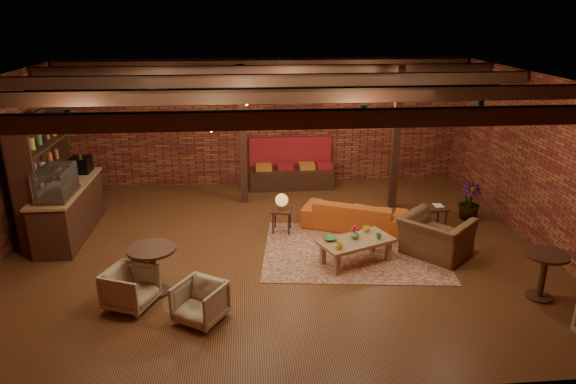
{
  "coord_description": "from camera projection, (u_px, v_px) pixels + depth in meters",
  "views": [
    {
      "loc": [
        -0.54,
        -8.88,
        4.34
      ],
      "look_at": [
        0.23,
        0.2,
        1.07
      ],
      "focal_mm": 32.0,
      "sensor_mm": 36.0,
      "label": 1
    }
  ],
  "objects": [
    {
      "name": "ceiling_beams",
      "position": [
        276.0,
        86.0,
        8.8
      ],
      "size": [
        9.8,
        6.4,
        0.22
      ],
      "primitive_type": null,
      "color": "black",
      "rests_on": "ceiling"
    },
    {
      "name": "plant_counter",
      "position": [
        73.0,
        174.0,
        10.23
      ],
      "size": [
        0.35,
        0.39,
        0.3
      ],
      "primitive_type": "imported",
      "color": "#337F33",
      "rests_on": "service_counter"
    },
    {
      "name": "side_table_book",
      "position": [
        434.0,
        208.0,
        10.48
      ],
      "size": [
        0.5,
        0.5,
        0.56
      ],
      "rotation": [
        0.0,
        0.0,
        0.04
      ],
      "color": "black",
      "rests_on": "floor"
    },
    {
      "name": "floor",
      "position": [
        277.0,
        248.0,
        9.84
      ],
      "size": [
        10.0,
        10.0,
        0.0
      ],
      "primitive_type": "plane",
      "color": "#36190D",
      "rests_on": "ground"
    },
    {
      "name": "shelving_hutch",
      "position": [
        45.0,
        177.0,
        10.11
      ],
      "size": [
        0.52,
        2.0,
        2.4
      ],
      "primitive_type": null,
      "color": "black",
      "rests_on": "ground"
    },
    {
      "name": "wall_back",
      "position": [
        266.0,
        123.0,
        13.05
      ],
      "size": [
        10.0,
        0.02,
        3.2
      ],
      "primitive_type": "cube",
      "color": "maroon",
      "rests_on": "ground"
    },
    {
      "name": "ceiling_pipe",
      "position": [
        271.0,
        87.0,
        10.38
      ],
      "size": [
        9.6,
        0.12,
        0.12
      ],
      "primitive_type": "cylinder",
      "rotation": [
        0.0,
        1.57,
        0.0
      ],
      "color": "black",
      "rests_on": "ceiling"
    },
    {
      "name": "round_table_left",
      "position": [
        153.0,
        263.0,
        8.13
      ],
      "size": [
        0.77,
        0.77,
        0.8
      ],
      "color": "black",
      "rests_on": "floor"
    },
    {
      "name": "ceiling",
      "position": [
        275.0,
        79.0,
        8.76
      ],
      "size": [
        10.0,
        8.0,
        0.02
      ],
      "primitive_type": "cube",
      "color": "black",
      "rests_on": "wall_back"
    },
    {
      "name": "service_counter",
      "position": [
        67.0,
        198.0,
        10.18
      ],
      "size": [
        0.8,
        2.5,
        1.6
      ],
      "primitive_type": null,
      "color": "black",
      "rests_on": "ground"
    },
    {
      "name": "sofa",
      "position": [
        355.0,
        215.0,
        10.64
      ],
      "size": [
        2.26,
        1.6,
        0.61
      ],
      "primitive_type": "imported",
      "rotation": [
        0.0,
        0.0,
        2.73
      ],
      "color": "#AF4A18",
      "rests_on": "floor"
    },
    {
      "name": "post_right",
      "position": [
        396.0,
        139.0,
        11.4
      ],
      "size": [
        0.16,
        0.16,
        3.2
      ],
      "primitive_type": "cube",
      "color": "black",
      "rests_on": "ground"
    },
    {
      "name": "banquette",
      "position": [
        291.0,
        169.0,
        13.05
      ],
      "size": [
        2.1,
        0.7,
        1.0
      ],
      "primitive_type": null,
      "color": "maroon",
      "rests_on": "ground"
    },
    {
      "name": "post_left",
      "position": [
        243.0,
        136.0,
        11.69
      ],
      "size": [
        0.16,
        0.16,
        3.2
      ],
      "primitive_type": "cube",
      "color": "black",
      "rests_on": "ground"
    },
    {
      "name": "armchair_a",
      "position": [
        130.0,
        286.0,
        7.83
      ],
      "size": [
        0.84,
        0.86,
        0.69
      ],
      "primitive_type": "imported",
      "rotation": [
        0.0,
        0.0,
        1.18
      ],
      "color": "beige",
      "rests_on": "floor"
    },
    {
      "name": "plant_tall",
      "position": [
        474.0,
        166.0,
        10.81
      ],
      "size": [
        1.43,
        1.43,
        2.43
      ],
      "primitive_type": "imported",
      "rotation": [
        0.0,
        0.0,
        0.05
      ],
      "color": "#4C7F4C",
      "rests_on": "floor"
    },
    {
      "name": "wall_right",
      "position": [
        540.0,
        162.0,
        9.7
      ],
      "size": [
        0.02,
        8.0,
        3.2
      ],
      "primitive_type": "cube",
      "color": "maroon",
      "rests_on": "ground"
    },
    {
      "name": "wall_front",
      "position": [
        300.0,
        277.0,
        5.55
      ],
      "size": [
        10.0,
        0.02,
        3.2
      ],
      "primitive_type": "cube",
      "color": "maroon",
      "rests_on": "ground"
    },
    {
      "name": "coffee_table",
      "position": [
        355.0,
        242.0,
        9.16
      ],
      "size": [
        1.47,
        1.12,
        0.7
      ],
      "rotation": [
        0.0,
        0.0,
        0.41
      ],
      "color": "#946845",
      "rests_on": "floor"
    },
    {
      "name": "armchair_right",
      "position": [
        436.0,
        230.0,
        9.41
      ],
      "size": [
        1.33,
        1.36,
        1.01
      ],
      "primitive_type": "imported",
      "rotation": [
        0.0,
        0.0,
        2.31
      ],
      "color": "brown",
      "rests_on": "floor"
    },
    {
      "name": "rug",
      "position": [
        353.0,
        250.0,
        9.74
      ],
      "size": [
        3.63,
        2.94,
        0.01
      ],
      "primitive_type": "cube",
      "rotation": [
        0.0,
        0.0,
        -0.12
      ],
      "color": "maroon",
      "rests_on": "floor"
    },
    {
      "name": "armchair_b",
      "position": [
        200.0,
        301.0,
        7.47
      ],
      "size": [
        0.86,
        0.85,
        0.66
      ],
      "primitive_type": "imported",
      "rotation": [
        0.0,
        0.0,
        -0.56
      ],
      "color": "beige",
      "rests_on": "floor"
    },
    {
      "name": "ceiling_spotlights",
      "position": [
        276.0,
        99.0,
        8.87
      ],
      "size": [
        6.4,
        4.4,
        0.28
      ],
      "primitive_type": null,
      "color": "black",
      "rests_on": "ceiling"
    },
    {
      "name": "round_table_right",
      "position": [
        544.0,
        268.0,
        7.98
      ],
      "size": [
        0.67,
        0.67,
        0.79
      ],
      "color": "black",
      "rests_on": "floor"
    },
    {
      "name": "service_sign",
      "position": [
        293.0,
        99.0,
        12.0
      ],
      "size": [
        0.86,
        0.06,
        0.3
      ],
      "primitive_type": "cube",
      "color": "orange",
      "rests_on": "ceiling"
    },
    {
      "name": "side_table_lamp",
      "position": [
        282.0,
        203.0,
        10.38
      ],
      "size": [
        0.46,
        0.46,
        0.83
      ],
      "rotation": [
        0.0,
        0.0,
        -0.2
      ],
      "color": "black",
      "rests_on": "floor"
    }
  ]
}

